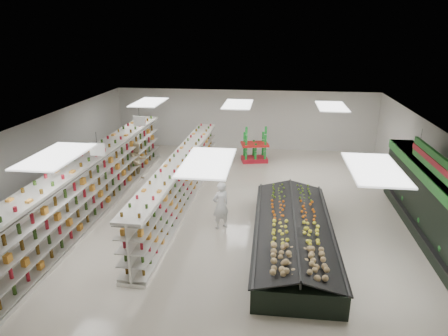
# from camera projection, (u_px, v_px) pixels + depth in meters

# --- Properties ---
(floor) EXTENTS (16.00, 16.00, 0.00)m
(floor) POSITION_uv_depth(u_px,v_px,m) (227.00, 209.00, 14.68)
(floor) COLOR beige
(floor) RESTS_ON ground
(ceiling) EXTENTS (14.00, 16.00, 0.02)m
(ceiling) POSITION_uv_depth(u_px,v_px,m) (227.00, 124.00, 13.62)
(ceiling) COLOR white
(ceiling) RESTS_ON wall_back
(wall_back) EXTENTS (14.00, 0.02, 3.20)m
(wall_back) POSITION_uv_depth(u_px,v_px,m) (244.00, 120.00, 21.64)
(wall_back) COLOR silver
(wall_back) RESTS_ON floor
(wall_front) EXTENTS (14.00, 0.02, 3.20)m
(wall_front) POSITION_uv_depth(u_px,v_px,m) (169.00, 326.00, 6.66)
(wall_front) COLOR silver
(wall_front) RESTS_ON floor
(wall_left) EXTENTS (0.02, 16.00, 3.20)m
(wall_left) POSITION_uv_depth(u_px,v_px,m) (42.00, 160.00, 14.98)
(wall_left) COLOR silver
(wall_left) RESTS_ON floor
(wall_right) EXTENTS (0.02, 16.00, 3.20)m
(wall_right) POSITION_uv_depth(u_px,v_px,m) (435.00, 177.00, 13.32)
(wall_right) COLOR silver
(wall_right) RESTS_ON floor
(produce_wall_case) EXTENTS (0.93, 8.00, 2.20)m
(produce_wall_case) POSITION_uv_depth(u_px,v_px,m) (434.00, 205.00, 12.09)
(produce_wall_case) COLOR black
(produce_wall_case) RESTS_ON floor
(aisle_sign_near) EXTENTS (0.52, 0.06, 0.75)m
(aisle_sign_near) POSITION_uv_depth(u_px,v_px,m) (97.00, 149.00, 12.35)
(aisle_sign_near) COLOR white
(aisle_sign_near) RESTS_ON ceiling
(aisle_sign_far) EXTENTS (0.52, 0.06, 0.75)m
(aisle_sign_far) POSITION_uv_depth(u_px,v_px,m) (139.00, 121.00, 16.09)
(aisle_sign_far) COLOR white
(aisle_sign_far) RESTS_ON ceiling
(hortifruti_banner) EXTENTS (0.12, 3.20, 0.95)m
(hortifruti_banner) POSITION_uv_depth(u_px,v_px,m) (433.00, 160.00, 11.65)
(hortifruti_banner) COLOR #1F7625
(hortifruti_banner) RESTS_ON ceiling
(gondola_left) EXTENTS (1.09, 12.42, 2.15)m
(gondola_left) POSITION_uv_depth(u_px,v_px,m) (96.00, 184.00, 14.34)
(gondola_left) COLOR white
(gondola_left) RESTS_ON floor
(gondola_center) EXTENTS (1.02, 10.65, 1.84)m
(gondola_center) POSITION_uv_depth(u_px,v_px,m) (181.00, 182.00, 14.92)
(gondola_center) COLOR white
(gondola_center) RESTS_ON floor
(produce_island) EXTENTS (2.42, 6.55, 0.97)m
(produce_island) POSITION_uv_depth(u_px,v_px,m) (293.00, 233.00, 12.08)
(produce_island) COLOR black
(produce_island) RESTS_ON floor
(soda_endcap) EXTENTS (1.46, 1.14, 1.67)m
(soda_endcap) POSITION_uv_depth(u_px,v_px,m) (255.00, 146.00, 19.70)
(soda_endcap) COLOR #B31424
(soda_endcap) RESTS_ON floor
(shopper_main) EXTENTS (0.71, 0.68, 1.63)m
(shopper_main) POSITION_uv_depth(u_px,v_px,m) (221.00, 205.00, 13.05)
(shopper_main) COLOR white
(shopper_main) RESTS_ON floor
(shopper_background) EXTENTS (0.90, 0.98, 1.71)m
(shopper_background) POSITION_uv_depth(u_px,v_px,m) (138.00, 161.00, 17.30)
(shopper_background) COLOR #98795E
(shopper_background) RESTS_ON floor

